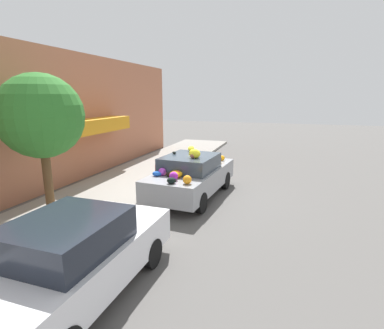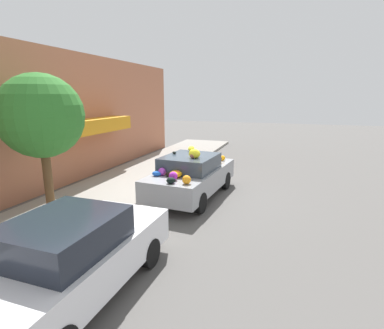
# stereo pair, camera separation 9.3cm
# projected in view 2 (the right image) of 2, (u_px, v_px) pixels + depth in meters

# --- Properties ---
(ground_plane) EXTENTS (60.00, 60.00, 0.00)m
(ground_plane) POSITION_uv_depth(u_px,v_px,m) (187.00, 196.00, 10.29)
(ground_plane) COLOR #565451
(sidewalk_curb) EXTENTS (24.00, 3.20, 0.14)m
(sidewalk_curb) POSITION_uv_depth(u_px,v_px,m) (119.00, 186.00, 11.12)
(sidewalk_curb) COLOR gray
(sidewalk_curb) RESTS_ON ground
(building_facade) EXTENTS (18.00, 1.20, 5.03)m
(building_facade) POSITION_uv_depth(u_px,v_px,m) (66.00, 119.00, 11.35)
(building_facade) COLOR #B26B4C
(building_facade) RESTS_ON ground
(street_tree) EXTENTS (2.29, 2.29, 3.83)m
(street_tree) POSITION_uv_depth(u_px,v_px,m) (41.00, 116.00, 8.13)
(street_tree) COLOR brown
(street_tree) RESTS_ON sidewalk_curb
(fire_hydrant) EXTENTS (0.20, 0.20, 0.70)m
(fire_hydrant) POSITION_uv_depth(u_px,v_px,m) (158.00, 170.00, 11.89)
(fire_hydrant) COLOR red
(fire_hydrant) RESTS_ON sidewalk_curb
(art_car) EXTENTS (4.25, 2.07, 1.75)m
(art_car) POSITION_uv_depth(u_px,v_px,m) (192.00, 175.00, 10.02)
(art_car) COLOR gray
(art_car) RESTS_ON ground
(parked_car_plain) EXTENTS (4.01, 1.76, 1.48)m
(parked_car_plain) POSITION_uv_depth(u_px,v_px,m) (72.00, 257.00, 4.96)
(parked_car_plain) COLOR silver
(parked_car_plain) RESTS_ON ground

